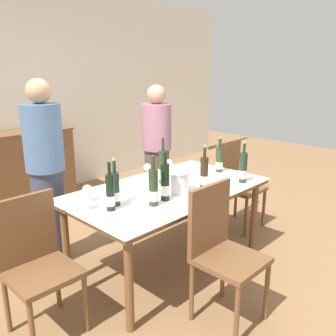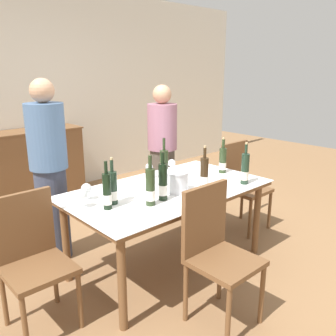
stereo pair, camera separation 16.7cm
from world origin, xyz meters
name	(u,v)px [view 1 (the left image)]	position (x,y,z in m)	size (l,w,h in m)	color
ground_plane	(168,265)	(0.00, 0.00, 0.00)	(12.00, 12.00, 0.00)	olive
back_wall	(20,94)	(0.00, 2.70, 1.40)	(8.00, 0.10, 2.80)	silver
sideboard_cabinet	(23,168)	(-0.20, 2.41, 0.48)	(1.30, 0.46, 0.96)	brown
dining_table	(168,196)	(0.00, 0.00, 0.67)	(1.74, 0.98, 0.74)	brown
ice_bucket	(177,181)	(-0.01, -0.11, 0.83)	(0.21, 0.21, 0.18)	silver
wine_bottle_0	(243,168)	(0.58, -0.36, 0.86)	(0.07, 0.07, 0.37)	#1E3323
wine_bottle_1	(204,174)	(0.21, -0.22, 0.86)	(0.07, 0.07, 0.37)	#332314
wine_bottle_2	(153,188)	(-0.35, -0.19, 0.87)	(0.07, 0.07, 0.38)	#28381E
wine_bottle_3	(165,183)	(-0.21, -0.17, 0.87)	(0.07, 0.07, 0.38)	black
wine_bottle_4	(110,193)	(-0.63, -0.04, 0.86)	(0.06, 0.06, 0.36)	black
wine_bottle_5	(219,160)	(0.71, -0.01, 0.85)	(0.07, 0.07, 0.35)	#28381E
wine_bottle_6	(115,190)	(-0.55, 0.02, 0.86)	(0.07, 0.07, 0.36)	#1E3323
wine_bottle_7	(163,168)	(0.08, 0.14, 0.88)	(0.08, 0.08, 0.40)	#28381E
wine_glass_0	(147,168)	(0.07, 0.33, 0.84)	(0.07, 0.07, 0.14)	white
wine_glass_1	(85,197)	(-0.75, 0.10, 0.83)	(0.09, 0.09, 0.14)	white
wine_glass_2	(88,190)	(-0.65, 0.22, 0.82)	(0.08, 0.08, 0.13)	white
wine_glass_3	(169,164)	(0.33, 0.30, 0.83)	(0.07, 0.07, 0.14)	white
chair_near_front	(221,244)	(-0.22, -0.71, 0.55)	(0.42, 0.42, 0.96)	brown
chair_right_end	(235,179)	(1.16, 0.09, 0.54)	(0.42, 0.42, 0.95)	brown
chair_left_end	(35,257)	(-1.16, 0.09, 0.53)	(0.42, 0.42, 0.92)	brown
person_host	(46,175)	(-0.66, 0.83, 0.83)	(0.33, 0.33, 1.64)	#383F56
person_guest_left	(157,154)	(0.68, 0.84, 0.78)	(0.33, 0.33, 1.55)	#51473D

